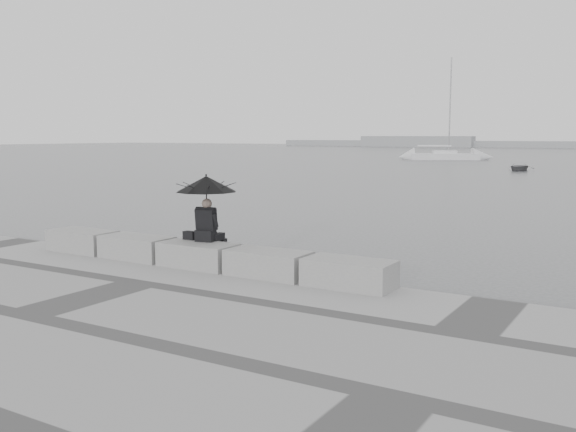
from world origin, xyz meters
The scene contains 10 objects.
ground centered at (0.00, 0.00, 0.00)m, with size 360.00×360.00×0.00m, color #414446.
stone_block_far_left centered at (-3.40, -0.45, 0.75)m, with size 1.60×0.80×0.50m, color gray.
stone_block_left centered at (-1.70, -0.45, 0.75)m, with size 1.60×0.80×0.50m, color gray.
stone_block_centre centered at (0.00, -0.45, 0.75)m, with size 1.60×0.80×0.50m, color gray.
stone_block_right centered at (1.70, -0.45, 0.75)m, with size 1.60×0.80×0.50m, color gray.
stone_block_far_right centered at (3.40, -0.45, 0.75)m, with size 1.60×0.80×0.50m, color gray.
seated_person centered at (0.01, -0.17, 2.03)m, with size 1.26×1.26×1.39m.
bag centered at (-0.42, -0.19, 1.09)m, with size 0.27×0.15×0.17m, color black.
sailboat_left centered at (-16.87, 70.05, 0.51)m, with size 8.69×5.86×12.90m.
dinghy centered at (-3.53, 49.10, 0.29)m, with size 3.44×1.45×0.58m, color slate.
Camera 1 is at (8.19, -10.54, 3.19)m, focal length 40.00 mm.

